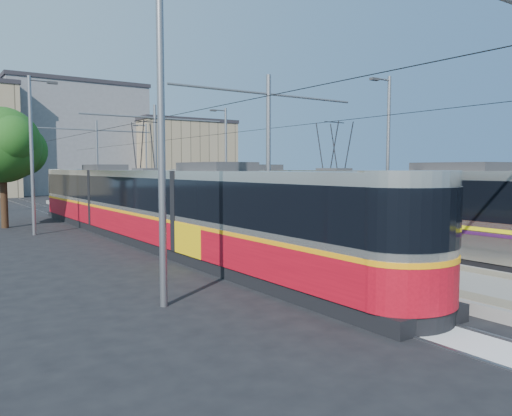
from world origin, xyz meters
TOP-DOWN VIEW (x-y plane):
  - ground at (0.00, 0.00)m, footprint 160.00×160.00m
  - platform at (0.00, 17.00)m, footprint 4.00×50.00m
  - tactile_strip_left at (-1.45, 17.00)m, footprint 0.70×50.00m
  - tactile_strip_right at (1.45, 17.00)m, footprint 0.70×50.00m
  - rails at (0.00, 17.00)m, footprint 8.71×70.00m
  - track_arrow at (-3.60, -3.00)m, footprint 1.20×5.00m
  - tram_left at (-3.60, 12.45)m, footprint 2.43×31.26m
  - tram_right at (3.60, 7.81)m, footprint 2.43×32.08m
  - catenary at (0.00, 14.15)m, footprint 9.20×70.00m
  - street_lamps at (-0.00, 21.00)m, footprint 15.18×38.22m
  - shelter at (1.13, 11.27)m, footprint 0.76×1.14m
  - tree at (-8.01, 22.36)m, footprint 4.71×4.35m
  - building_centre at (6.00, 64.00)m, footprint 18.36×14.28m
  - building_right at (20.00, 58.00)m, footprint 14.28×10.20m

SIDE VIEW (x-z plane):
  - ground at x=0.00m, z-range 0.00..0.00m
  - track_arrow at x=-3.60m, z-range 0.00..0.01m
  - rails at x=0.00m, z-range 0.00..0.03m
  - platform at x=0.00m, z-range 0.00..0.30m
  - tactile_strip_left at x=-1.45m, z-range 0.30..0.31m
  - tactile_strip_right at x=1.45m, z-range 0.30..0.31m
  - shelter at x=1.13m, z-range 0.36..2.77m
  - tram_left at x=-3.60m, z-range -1.04..4.46m
  - tram_right at x=3.60m, z-range -0.89..4.61m
  - street_lamps at x=0.00m, z-range 0.18..8.18m
  - catenary at x=0.00m, z-range 1.02..8.02m
  - tree at x=-8.01m, z-range 1.20..8.04m
  - building_right at x=20.00m, z-range 0.01..10.43m
  - building_centre at x=6.00m, z-range 0.01..15.03m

